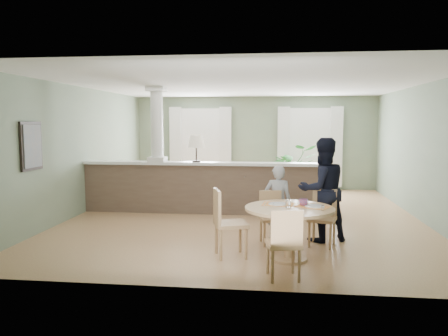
# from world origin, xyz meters

# --- Properties ---
(ground) EXTENTS (8.00, 8.00, 0.00)m
(ground) POSITION_xyz_m (0.00, 0.00, 0.00)
(ground) COLOR tan
(ground) RESTS_ON ground
(room_shell) EXTENTS (7.02, 8.02, 2.71)m
(room_shell) POSITION_xyz_m (-0.03, 0.63, 1.81)
(room_shell) COLOR gray
(room_shell) RESTS_ON ground
(pony_wall) EXTENTS (5.32, 0.38, 2.70)m
(pony_wall) POSITION_xyz_m (-0.99, 0.20, 0.71)
(pony_wall) COLOR brown
(pony_wall) RESTS_ON ground
(sofa) EXTENTS (2.94, 1.64, 0.81)m
(sofa) POSITION_xyz_m (0.58, 1.40, 0.40)
(sofa) COLOR #9B7C54
(sofa) RESTS_ON ground
(houseplant) EXTENTS (1.51, 1.42, 1.36)m
(houseplant) POSITION_xyz_m (1.11, 3.20, 0.68)
(houseplant) COLOR #2A692C
(houseplant) RESTS_ON ground
(dining_table) EXTENTS (1.26, 1.26, 0.86)m
(dining_table) POSITION_xyz_m (0.83, -2.79, 0.60)
(dining_table) COLOR tan
(dining_table) RESTS_ON ground
(chair_far_boy) EXTENTS (0.45, 0.45, 0.84)m
(chair_far_boy) POSITION_xyz_m (0.57, -1.93, 0.46)
(chair_far_boy) COLOR tan
(chair_far_boy) RESTS_ON ground
(chair_far_man) EXTENTS (0.50, 0.50, 0.89)m
(chair_far_man) POSITION_xyz_m (1.38, -1.97, 0.49)
(chair_far_man) COLOR tan
(chair_far_man) RESTS_ON ground
(chair_near) EXTENTS (0.48, 0.48, 0.90)m
(chair_near) POSITION_xyz_m (0.74, -3.62, 0.50)
(chair_near) COLOR tan
(chair_near) RESTS_ON ground
(chair_side) EXTENTS (0.56, 0.56, 0.99)m
(chair_side) POSITION_xyz_m (-0.09, -2.77, 0.55)
(chair_side) COLOR tan
(chair_side) RESTS_ON ground
(child_person) EXTENTS (0.49, 0.36, 1.24)m
(child_person) POSITION_xyz_m (0.67, -1.63, 0.62)
(child_person) COLOR #98989D
(child_person) RESTS_ON ground
(man_person) EXTENTS (1.01, 0.91, 1.70)m
(man_person) POSITION_xyz_m (1.39, -1.71, 0.85)
(man_person) COLOR black
(man_person) RESTS_ON ground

